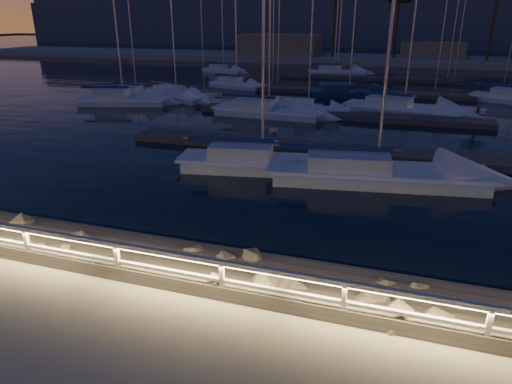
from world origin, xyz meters
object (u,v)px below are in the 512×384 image
sailboat_b (258,160)px  sailboat_i (235,84)px  sailboat_d (371,171)px  sailboat_f (306,108)px  sailboat_c (266,110)px  sailboat_k (347,92)px  sailboat_j (175,94)px  sailboat_n (336,71)px  sailboat_h (401,107)px  sailboat_m (222,70)px  sailboat_e (135,93)px  guard_rail (182,264)px  sailboat_a (121,99)px

sailboat_b → sailboat_i: size_ratio=1.28×
sailboat_d → sailboat_f: size_ratio=1.54×
sailboat_b → sailboat_c: (-3.58, 13.04, -0.01)m
sailboat_f → sailboat_k: sailboat_k is taller
sailboat_j → sailboat_n: 26.99m
sailboat_d → sailboat_h: size_ratio=1.08×
sailboat_m → sailboat_n: bearing=19.9°
sailboat_e → sailboat_h: (24.63, -0.19, 0.05)m
sailboat_f → sailboat_m: size_ratio=1.02×
guard_rail → sailboat_k: sailboat_k is taller
guard_rail → sailboat_n: size_ratio=3.31×
sailboat_c → sailboat_e: 15.38m
sailboat_a → sailboat_f: (16.34, 1.30, -0.08)m
sailboat_d → sailboat_i: 31.38m
guard_rail → sailboat_n: 54.54m
sailboat_b → sailboat_m: 44.04m
sailboat_d → sailboat_i: bearing=113.1°
sailboat_k → guard_rail: bearing=-101.8°
sailboat_e → sailboat_d: bearing=-29.6°
sailboat_a → sailboat_e: size_ratio=1.30×
sailboat_h → sailboat_i: sailboat_h is taller
sailboat_a → sailboat_i: sailboat_a is taller
guard_rail → sailboat_c: (-5.44, 25.00, -0.92)m
guard_rail → sailboat_h: (4.53, 29.48, -0.92)m
sailboat_b → sailboat_i: 28.80m
sailboat_a → sailboat_e: bearing=88.4°
sailboat_e → sailboat_j: 4.22m
sailboat_c → sailboat_i: 15.49m
sailboat_b → sailboat_f: size_ratio=1.29×
sailboat_e → sailboat_f: 17.63m
sailboat_a → sailboat_f: sailboat_a is taller
sailboat_i → sailboat_b: bearing=-51.7°
sailboat_h → sailboat_i: bearing=164.8°
sailboat_e → sailboat_f: sailboat_f is taller
sailboat_m → guard_rail: bearing=-57.4°
sailboat_i → sailboat_k: size_ratio=0.84×
sailboat_d → sailboat_f: (-6.36, 15.04, -0.08)m
sailboat_j → sailboat_h: bearing=21.5°
sailboat_n → guard_rail: bearing=-101.1°
sailboat_h → sailboat_c: bearing=-143.9°
sailboat_i → sailboat_f: bearing=-32.5°
sailboat_h → sailboat_a: bearing=-158.9°
sailboat_h → sailboat_k: (-5.26, 7.19, -0.03)m
sailboat_d → sailboat_h: sailboat_d is taller
sailboat_f → sailboat_d: bearing=-70.6°
guard_rail → sailboat_d: bearing=72.9°
sailboat_j → sailboat_e: bearing=-155.4°
sailboat_a → sailboat_f: 16.39m
sailboat_b → sailboat_m: bearing=104.5°
sailboat_b → sailboat_d: 5.55m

